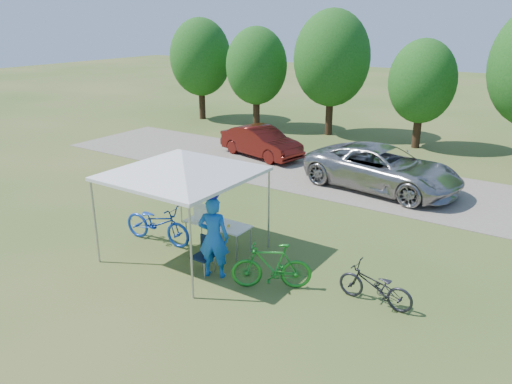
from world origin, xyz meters
TOP-DOWN VIEW (x-y plane):
  - ground at (0.00, 0.00)m, footprint 100.00×100.00m
  - gravel_strip at (0.00, 8.00)m, footprint 24.00×5.00m
  - canopy at (0.00, 0.00)m, footprint 4.53×4.53m
  - treeline at (-0.29, 14.05)m, footprint 24.89×4.28m
  - folding_table at (0.44, 0.74)m, footprint 1.72×0.72m
  - folding_chair at (0.96, -0.40)m, footprint 0.44×0.46m
  - cooler at (0.01, 0.74)m, footprint 0.48×0.33m
  - ice_cream_cup at (0.83, 0.69)m, footprint 0.08×0.08m
  - cyclist at (1.27, -0.47)m, footprint 0.83×0.70m
  - bike_blue at (-1.12, 0.15)m, footprint 2.11×0.90m
  - bike_green at (2.65, -0.20)m, footprint 1.77×1.35m
  - bike_dark at (4.79, 0.43)m, footprint 1.63×0.61m
  - minivan at (2.28, 7.58)m, footprint 5.63×3.13m
  - sedan at (-3.51, 8.83)m, footprint 4.07×2.17m

SIDE VIEW (x-z plane):
  - ground at x=0.00m, z-range 0.00..0.00m
  - gravel_strip at x=0.00m, z-range 0.00..0.02m
  - bike_dark at x=4.79m, z-range 0.00..0.85m
  - folding_chair at x=0.96m, z-range 0.08..0.94m
  - bike_green at x=2.65m, z-range 0.00..1.06m
  - bike_blue at x=-1.12m, z-range 0.00..1.08m
  - sedan at x=-3.51m, z-range 0.02..1.29m
  - folding_table at x=0.44m, z-range 0.31..1.02m
  - ice_cream_cup at x=0.83m, z-range 0.71..0.76m
  - minivan at x=2.28m, z-range 0.02..1.51m
  - cooler at x=0.01m, z-range 0.71..1.05m
  - cyclist at x=1.27m, z-range 0.00..1.94m
  - canopy at x=0.00m, z-range 1.15..4.15m
  - treeline at x=-0.29m, z-range 0.38..6.68m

